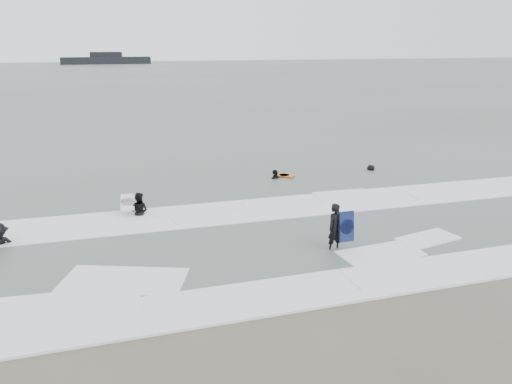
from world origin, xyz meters
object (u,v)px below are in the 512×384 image
object	(u,v)px
surfer_centre	(335,251)
vessel_horizon	(106,60)
surfer_breaker	(1,247)
surfer_right_far	(371,171)
surfer_wading	(140,216)
surfer_right_near	(275,179)

from	to	relation	value
surfer_centre	vessel_horizon	size ratio (longest dim) A/B	0.06
surfer_breaker	surfer_centre	bearing A→B (deg)	-29.78
surfer_centre	surfer_right_far	size ratio (longest dim) A/B	1.07
surfer_right_far	vessel_horizon	bearing A→B (deg)	-104.27
surfer_right_far	surfer_centre	bearing A→B (deg)	35.71
surfer_centre	vessel_horizon	bearing A→B (deg)	79.20
surfer_wading	surfer_right_near	size ratio (longest dim) A/B	0.91
surfer_wading	surfer_breaker	bearing A→B (deg)	49.95
surfer_right_near	surfer_right_far	xyz separation A→B (m)	(5.15, 0.17, 0.00)
surfer_breaker	vessel_horizon	size ratio (longest dim) A/B	0.07
surfer_right_far	surfer_breaker	bearing A→B (deg)	-0.91
surfer_breaker	vessel_horizon	xyz separation A→B (m)	(3.41, 137.60, 1.26)
surfer_right_far	vessel_horizon	distance (m)	132.70
surfer_breaker	surfer_right_near	size ratio (longest dim) A/B	1.02
surfer_centre	vessel_horizon	distance (m)	141.01
surfer_breaker	surfer_right_far	xyz separation A→B (m)	(16.17, 5.53, 0.00)
surfer_wading	surfer_breaker	size ratio (longest dim) A/B	0.90
surfer_wading	surfer_right_far	size ratio (longest dim) A/B	1.01
surfer_breaker	vessel_horizon	bearing A→B (deg)	76.48
surfer_centre	surfer_wading	world-z (taller)	surfer_centre
surfer_wading	surfer_breaker	distance (m)	4.79
surfer_centre	surfer_right_near	distance (m)	8.63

